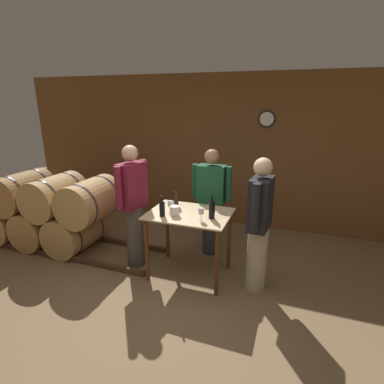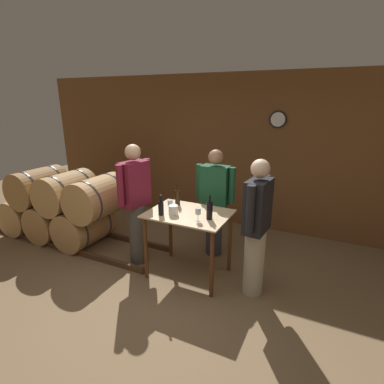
% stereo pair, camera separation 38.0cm
% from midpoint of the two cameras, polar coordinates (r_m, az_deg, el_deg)
% --- Properties ---
extents(ground_plane, '(14.00, 14.00, 0.00)m').
position_cam_midpoint_polar(ground_plane, '(3.65, -4.20, -21.09)').
color(ground_plane, brown).
extents(back_wall, '(8.40, 0.08, 2.70)m').
position_cam_midpoint_polar(back_wall, '(5.49, 10.07, 7.49)').
color(back_wall, brown).
rests_on(back_wall, ground_plane).
extents(barrel_rack, '(4.02, 0.85, 1.16)m').
position_cam_midpoint_polar(barrel_rack, '(5.32, -21.80, -2.60)').
color(barrel_rack, '#4C331E').
rests_on(barrel_rack, ground_plane).
extents(tasting_table, '(1.04, 0.76, 0.88)m').
position_cam_midpoint_polar(tasting_table, '(3.86, 2.18, -6.35)').
color(tasting_table, '#D1B284').
rests_on(tasting_table, ground_plane).
extents(wine_bottle_far_left, '(0.07, 0.07, 0.26)m').
position_cam_midpoint_polar(wine_bottle_far_left, '(3.70, -3.02, -2.99)').
color(wine_bottle_far_left, black).
rests_on(wine_bottle_far_left, tasting_table).
extents(wine_bottle_left, '(0.07, 0.07, 0.28)m').
position_cam_midpoint_polar(wine_bottle_left, '(4.03, -0.08, -1.05)').
color(wine_bottle_left, black).
rests_on(wine_bottle_left, tasting_table).
extents(wine_bottle_center, '(0.07, 0.07, 0.30)m').
position_cam_midpoint_polar(wine_bottle_center, '(3.58, 6.40, -3.44)').
color(wine_bottle_center, black).
rests_on(wine_bottle_center, tasting_table).
extents(wine_glass_near_left, '(0.06, 0.06, 0.15)m').
position_cam_midpoint_polar(wine_glass_near_left, '(3.83, -1.37, -2.18)').
color(wine_glass_near_left, silver).
rests_on(wine_glass_near_left, tasting_table).
extents(wine_glass_near_center, '(0.07, 0.07, 0.16)m').
position_cam_midpoint_polar(wine_glass_near_center, '(3.51, 4.26, -3.82)').
color(wine_glass_near_center, silver).
rests_on(wine_glass_near_center, tasting_table).
extents(ice_bucket, '(0.12, 0.12, 0.12)m').
position_cam_midpoint_polar(ice_bucket, '(3.71, -0.64, -3.53)').
color(ice_bucket, white).
rests_on(ice_bucket, tasting_table).
extents(person_host, '(0.25, 0.59, 1.65)m').
position_cam_midpoint_polar(person_host, '(3.55, 15.22, -6.37)').
color(person_host, '#B7AD93').
rests_on(person_host, ground_plane).
extents(person_visitor_with_scarf, '(0.29, 0.58, 1.70)m').
position_cam_midpoint_polar(person_visitor_with_scarf, '(4.14, -8.11, -2.04)').
color(person_visitor_with_scarf, '#4C4742').
rests_on(person_visitor_with_scarf, ground_plane).
extents(person_visitor_bearded, '(0.59, 0.24, 1.60)m').
position_cam_midpoint_polar(person_visitor_bearded, '(4.37, 6.84, -1.79)').
color(person_visitor_bearded, '#333847').
rests_on(person_visitor_bearded, ground_plane).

